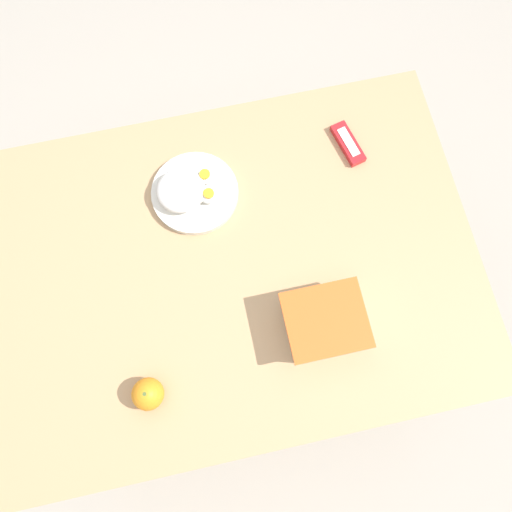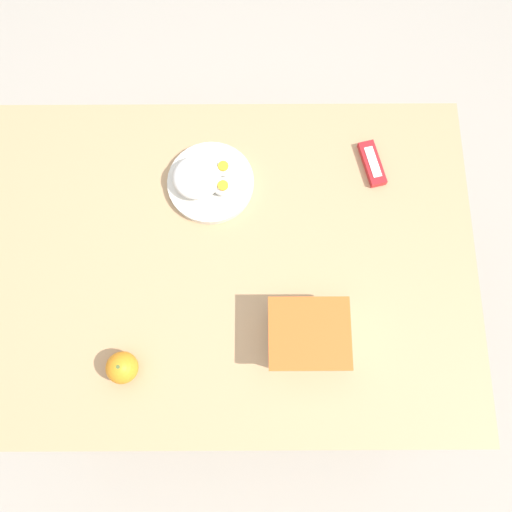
{
  "view_description": "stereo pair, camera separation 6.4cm",
  "coord_description": "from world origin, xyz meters",
  "px_view_note": "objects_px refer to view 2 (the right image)",
  "views": [
    {
      "loc": [
        -0.01,
        0.29,
        1.9
      ],
      "look_at": [
        -0.08,
        -0.0,
        0.79
      ],
      "focal_mm": 35.0,
      "sensor_mm": 36.0,
      "label": 1
    },
    {
      "loc": [
        -0.08,
        0.3,
        1.9
      ],
      "look_at": [
        -0.08,
        -0.0,
        0.79
      ],
      "focal_mm": 35.0,
      "sensor_mm": 36.0,
      "label": 2
    }
  ],
  "objects_px": {
    "food_container": "(308,336)",
    "rice_plate": "(206,180)",
    "orange_fruit": "(122,368)",
    "candy_bar": "(372,164)"
  },
  "relations": [
    {
      "from": "food_container",
      "to": "candy_bar",
      "type": "xyz_separation_m",
      "value": [
        -0.18,
        -0.43,
        -0.03
      ]
    },
    {
      "from": "candy_bar",
      "to": "rice_plate",
      "type": "bearing_deg",
      "value": 6.84
    },
    {
      "from": "food_container",
      "to": "rice_plate",
      "type": "height_order",
      "value": "food_container"
    },
    {
      "from": "food_container",
      "to": "rice_plate",
      "type": "distance_m",
      "value": 0.44
    },
    {
      "from": "food_container",
      "to": "rice_plate",
      "type": "bearing_deg",
      "value": -58.43
    },
    {
      "from": "orange_fruit",
      "to": "candy_bar",
      "type": "bearing_deg",
      "value": -139.64
    },
    {
      "from": "food_container",
      "to": "orange_fruit",
      "type": "distance_m",
      "value": 0.41
    },
    {
      "from": "food_container",
      "to": "candy_bar",
      "type": "relative_size",
      "value": 1.41
    },
    {
      "from": "orange_fruit",
      "to": "rice_plate",
      "type": "height_order",
      "value": "orange_fruit"
    },
    {
      "from": "rice_plate",
      "to": "candy_bar",
      "type": "relative_size",
      "value": 1.71
    }
  ]
}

